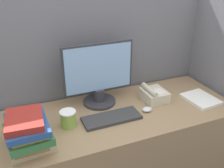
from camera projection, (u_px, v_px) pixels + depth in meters
name	position (u px, v px, depth m)	size (l,w,h in m)	color
cubicle_panel_rear	(101.00, 88.00, 2.07)	(2.02, 0.04, 1.55)	slate
cubicle_panel_right	(215.00, 87.00, 2.09)	(0.04, 0.71, 1.55)	slate
desk	(119.00, 156.00, 1.94)	(1.62, 0.65, 0.76)	#937551
monitor	(99.00, 77.00, 1.81)	(0.50, 0.23, 0.44)	#333338
keyboard	(112.00, 118.00, 1.69)	(0.38, 0.15, 0.02)	#333333
mouse	(147.00, 109.00, 1.78)	(0.07, 0.05, 0.03)	silver
coffee_cup	(68.00, 119.00, 1.61)	(0.10, 0.10, 0.11)	#8CB247
book_stack	(28.00, 132.00, 1.41)	(0.26, 0.30, 0.21)	#C6B78C
desk_telephone	(154.00, 95.00, 1.91)	(0.16, 0.19, 0.11)	beige
paper_pile	(201.00, 99.00, 1.92)	(0.22, 0.26, 0.02)	white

